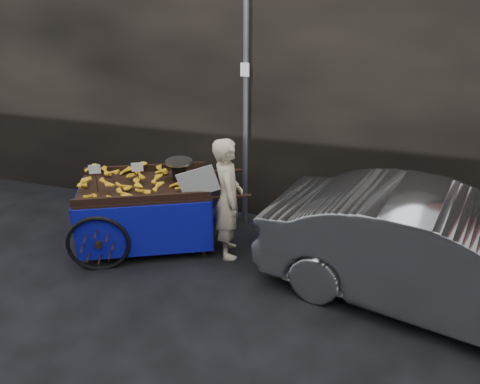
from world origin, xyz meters
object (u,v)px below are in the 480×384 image
(banana_cart, at_px, (141,192))
(vendor, at_px, (228,199))
(plastic_bag, at_px, (191,244))
(parked_car, at_px, (441,257))

(banana_cart, bearing_deg, vendor, -20.37)
(vendor, distance_m, plastic_bag, 0.89)
(banana_cart, xyz_separation_m, parked_car, (3.93, -0.31, -0.14))
(banana_cart, relative_size, plastic_bag, 9.36)
(banana_cart, height_order, plastic_bag, banana_cart)
(plastic_bag, height_order, parked_car, parked_car)
(plastic_bag, distance_m, parked_car, 3.24)
(parked_car, bearing_deg, vendor, 95.13)
(vendor, height_order, parked_car, vendor)
(banana_cart, distance_m, plastic_bag, 1.02)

